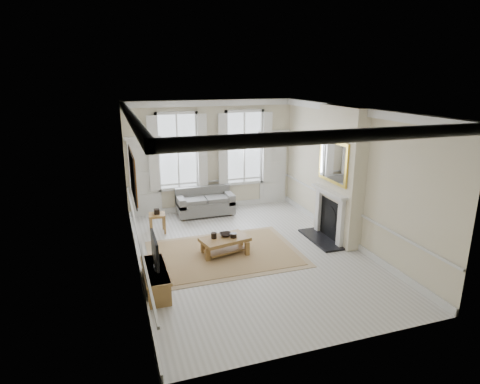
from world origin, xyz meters
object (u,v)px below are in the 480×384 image
object	(u,v)px
sofa	(205,203)
tv_stand	(156,280)
coffee_table	(225,241)
side_table	(157,218)

from	to	relation	value
sofa	tv_stand	size ratio (longest dim) A/B	1.28
coffee_table	tv_stand	size ratio (longest dim) A/B	0.93
sofa	coffee_table	size ratio (longest dim) A/B	1.38
side_table	coffee_table	distance (m)	2.32
sofa	coffee_table	world-z (taller)	sofa
coffee_table	side_table	bearing A→B (deg)	112.85
side_table	tv_stand	world-z (taller)	side_table
sofa	coffee_table	distance (m)	2.94
coffee_table	tv_stand	distance (m)	2.13
tv_stand	coffee_table	bearing A→B (deg)	34.11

